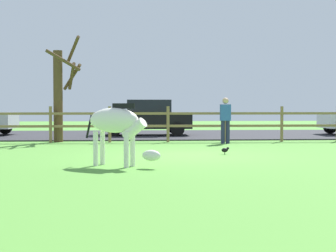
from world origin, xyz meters
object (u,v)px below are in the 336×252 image
at_px(bare_tree, 60,91).
at_px(parked_car_black, 146,117).
at_px(crow_on_grass, 225,150).
at_px(visitor_near_fence, 225,118).
at_px(zebra, 117,125).

xyz_separation_m(bare_tree, parked_car_black, (3.29, 3.32, -1.05)).
distance_m(crow_on_grass, visitor_near_fence, 4.14).
distance_m(bare_tree, zebra, 8.21).
bearing_deg(bare_tree, crow_on_grass, -44.79).
bearing_deg(parked_car_black, zebra, -94.80).
height_order(parked_car_black, visitor_near_fence, visitor_near_fence).
bearing_deg(crow_on_grass, visitor_near_fence, 79.63).
bearing_deg(crow_on_grass, zebra, -138.44).
bearing_deg(visitor_near_fence, zebra, -118.98).
bearing_deg(crow_on_grass, bare_tree, 135.21).
distance_m(zebra, crow_on_grass, 3.97).
bearing_deg(parked_car_black, crow_on_grass, -76.98).
height_order(crow_on_grass, visitor_near_fence, visitor_near_fence).
xyz_separation_m(zebra, visitor_near_fence, (3.64, 6.58, -0.02)).
distance_m(crow_on_grass, parked_car_black, 8.80).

